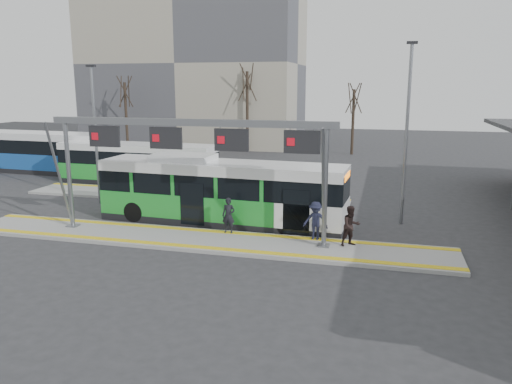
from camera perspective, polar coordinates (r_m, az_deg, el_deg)
ground at (r=22.28m, az=-6.63°, el=-5.63°), size 120.00×120.00×0.00m
platform_main at (r=22.26m, az=-6.63°, el=-5.45°), size 22.00×3.00×0.15m
platform_second at (r=30.88m, az=-8.22°, el=-0.50°), size 20.00×3.00×0.15m
tactile_main at (r=22.24m, az=-6.64°, el=-5.24°), size 22.00×2.65×0.02m
tactile_second at (r=31.90m, az=-7.43°, el=0.09°), size 20.00×0.35×0.02m
gantry at (r=21.74m, az=-7.52°, el=5.51°), size 13.00×1.68×5.20m
apartment_block at (r=59.90m, az=-6.97°, el=14.41°), size 24.50×12.50×18.40m
hero_bus at (r=24.77m, az=-4.02°, el=-0.07°), size 12.40×3.26×3.38m
bg_bus_green at (r=35.64m, az=-13.39°, el=3.14°), size 11.32×2.78×2.81m
bg_bus_blue at (r=42.66m, az=-23.15°, el=4.15°), size 12.14×3.18×3.14m
passenger_a at (r=22.66m, az=-3.16°, el=-2.71°), size 0.61×0.41×1.64m
passenger_b at (r=21.24m, az=10.81°, el=-3.83°), size 1.06×1.02×1.71m
passenger_c at (r=21.81m, az=6.82°, el=-3.29°), size 1.15×0.73×1.70m
tree_left at (r=51.16m, az=-1.02°, el=12.36°), size 1.40×1.40×9.17m
tree_mid at (r=50.14m, az=11.12°, el=10.43°), size 1.40×1.40×7.20m
tree_far at (r=54.66m, az=-14.76°, el=10.99°), size 1.40×1.40×7.95m
lamp_west at (r=29.80m, az=-17.89°, el=6.56°), size 0.50×0.25×7.86m
lamp_east at (r=25.15m, az=16.84°, el=6.72°), size 0.50×0.25×8.75m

